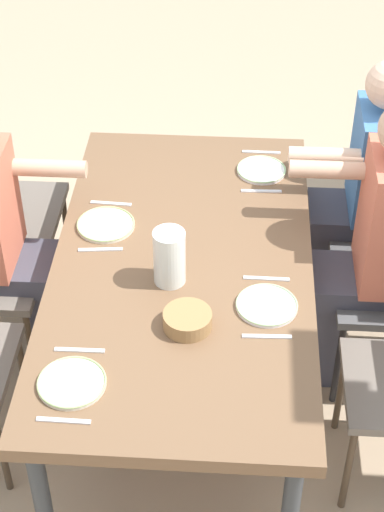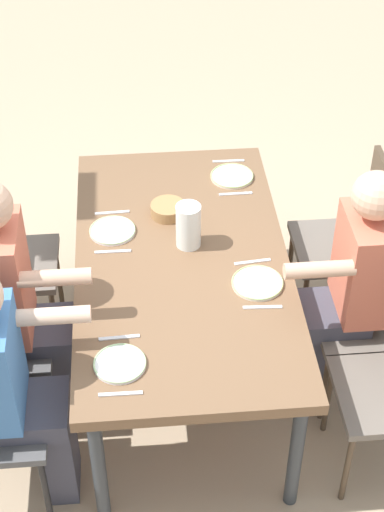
{
  "view_description": "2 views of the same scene",
  "coord_description": "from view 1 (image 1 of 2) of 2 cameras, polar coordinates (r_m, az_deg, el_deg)",
  "views": [
    {
      "loc": [
        2.43,
        0.19,
        2.79
      ],
      "look_at": [
        -0.04,
        0.03,
        0.74
      ],
      "focal_mm": 59.35,
      "sensor_mm": 36.0,
      "label": 1
    },
    {
      "loc": [
        -2.81,
        0.2,
        3.14
      ],
      "look_at": [
        -0.02,
        -0.04,
        0.77
      ],
      "focal_mm": 56.51,
      "sensor_mm": 36.0,
      "label": 2
    }
  ],
  "objects": [
    {
      "name": "ground_plane",
      "position": [
        3.71,
        -0.57,
        -9.19
      ],
      "size": [
        16.0,
        16.0,
        0.0
      ],
      "primitive_type": "plane",
      "color": "tan"
    },
    {
      "name": "dining_table",
      "position": [
        3.23,
        -0.65,
        -1.25
      ],
      "size": [
        1.81,
        0.98,
        0.74
      ],
      "color": "brown",
      "rests_on": "ground"
    },
    {
      "name": "diner_woman_green",
      "position": [
        3.48,
        -12.49,
        1.57
      ],
      "size": [
        0.35,
        0.5,
        1.29
      ],
      "color": "#3F3F4C",
      "rests_on": "ground"
    },
    {
      "name": "diner_man_white",
      "position": [
        3.39,
        11.86,
        0.89
      ],
      "size": [
        0.35,
        0.49,
        1.34
      ],
      "color": "#3F3F4C",
      "rests_on": "ground"
    },
    {
      "name": "diner_guest_third",
      "position": [
        3.77,
        11.16,
        4.71
      ],
      "size": [
        0.35,
        0.49,
        1.27
      ],
      "color": "#3F3F4C",
      "rests_on": "ground"
    },
    {
      "name": "plate_0",
      "position": [
        3.68,
        4.7,
        5.8
      ],
      "size": [
        0.21,
        0.21,
        0.02
      ],
      "color": "white",
      "rests_on": "dining_table"
    },
    {
      "name": "fork_0",
      "position": [
        3.81,
        4.7,
        6.99
      ],
      "size": [
        0.02,
        0.17,
        0.01
      ],
      "primitive_type": "cube",
      "rotation": [
        0.0,
        0.0,
        -0.01
      ],
      "color": "silver",
      "rests_on": "dining_table"
    },
    {
      "name": "spoon_0",
      "position": [
        3.56,
        4.7,
        4.38
      ],
      "size": [
        0.02,
        0.17,
        0.01
      ],
      "primitive_type": "cube",
      "rotation": [
        0.0,
        0.0,
        0.03
      ],
      "color": "silver",
      "rests_on": "dining_table"
    },
    {
      "name": "plate_1",
      "position": [
        3.37,
        -5.84,
        2.12
      ],
      "size": [
        0.23,
        0.23,
        0.02
      ],
      "color": "silver",
      "rests_on": "dining_table"
    },
    {
      "name": "fork_1",
      "position": [
        3.49,
        -5.48,
        3.55
      ],
      "size": [
        0.03,
        0.17,
        0.01
      ],
      "primitive_type": "cube",
      "rotation": [
        0.0,
        0.0,
        -0.05
      ],
      "color": "silver",
      "rests_on": "dining_table"
    },
    {
      "name": "spoon_1",
      "position": [
        3.26,
        -6.2,
        0.44
      ],
      "size": [
        0.03,
        0.17,
        0.01
      ],
      "primitive_type": "cube",
      "rotation": [
        0.0,
        0.0,
        0.1
      ],
      "color": "silver",
      "rests_on": "dining_table"
    },
    {
      "name": "plate_2",
      "position": [
        3.01,
        5.06,
        -3.32
      ],
      "size": [
        0.22,
        0.22,
        0.02
      ],
      "color": "white",
      "rests_on": "dining_table"
    },
    {
      "name": "fork_2",
      "position": [
        3.12,
        5.04,
        -1.53
      ],
      "size": [
        0.02,
        0.17,
        0.01
      ],
      "primitive_type": "cube",
      "rotation": [
        0.0,
        0.0,
        -0.01
      ],
      "color": "silver",
      "rests_on": "dining_table"
    },
    {
      "name": "spoon_2",
      "position": [
        2.91,
        5.07,
        -5.42
      ],
      "size": [
        0.02,
        0.17,
        0.01
      ],
      "primitive_type": "cube",
      "rotation": [
        0.0,
        0.0,
        0.04
      ],
      "color": "silver",
      "rests_on": "dining_table"
    },
    {
      "name": "plate_3",
      "position": [
        2.77,
        -8.11,
        -8.45
      ],
      "size": [
        0.22,
        0.22,
        0.02
      ],
      "color": "silver",
      "rests_on": "dining_table"
    },
    {
      "name": "fork_3",
      "position": [
        2.87,
        -7.58,
        -6.31
      ],
      "size": [
        0.02,
        0.17,
        0.01
      ],
      "primitive_type": "cube",
      "rotation": [
        0.0,
        0.0,
        0.01
      ],
      "color": "silver",
      "rests_on": "dining_table"
    },
    {
      "name": "spoon_3",
      "position": [
        2.68,
        -8.66,
        -10.91
      ],
      "size": [
        0.02,
        0.17,
        0.01
      ],
      "primitive_type": "cube",
      "rotation": [
        0.0,
        0.0,
        -0.02
      ],
      "color": "silver",
      "rests_on": "dining_table"
    },
    {
      "name": "water_pitcher",
      "position": [
        3.05,
        -1.53,
        -0.24
      ],
      "size": [
        0.12,
        0.12,
        0.22
      ],
      "color": "white",
      "rests_on": "dining_table"
    },
    {
      "name": "bread_basket",
      "position": [
        2.91,
        -0.31,
        -4.34
      ],
      "size": [
        0.17,
        0.17,
        0.06
      ],
      "primitive_type": "cylinder",
      "color": "#9E7547",
      "rests_on": "dining_table"
    }
  ]
}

